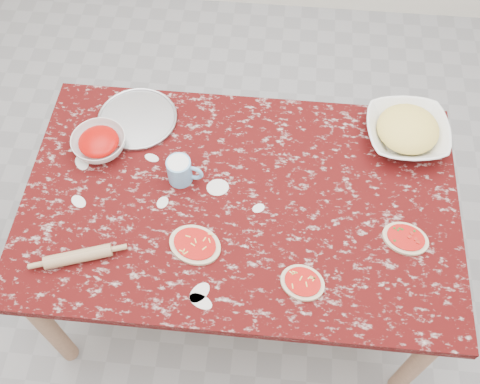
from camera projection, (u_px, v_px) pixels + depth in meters
name	position (u px, v px, depth m)	size (l,w,h in m)	color
ground	(240.00, 280.00, 2.69)	(4.00, 4.00, 0.00)	gray
worktable	(240.00, 211.00, 2.12)	(1.60, 1.00, 0.75)	#3B0808
pizza_tray	(138.00, 119.00, 2.25)	(0.31, 0.31, 0.01)	#B2B2B7
sauce_bowl	(99.00, 144.00, 2.15)	(0.21, 0.21, 0.07)	white
cheese_bowl	(406.00, 133.00, 2.17)	(0.32, 0.32, 0.08)	white
flour_mug	(181.00, 171.00, 2.05)	(0.14, 0.09, 0.11)	#70AFE3
pizza_left	(195.00, 245.00, 1.94)	(0.22, 0.20, 0.02)	beige
pizza_mid	(303.00, 283.00, 1.87)	(0.18, 0.17, 0.02)	beige
pizza_right	(405.00, 238.00, 1.96)	(0.19, 0.16, 0.02)	beige
rolling_pin	(78.00, 256.00, 1.90)	(0.05, 0.05, 0.23)	tan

